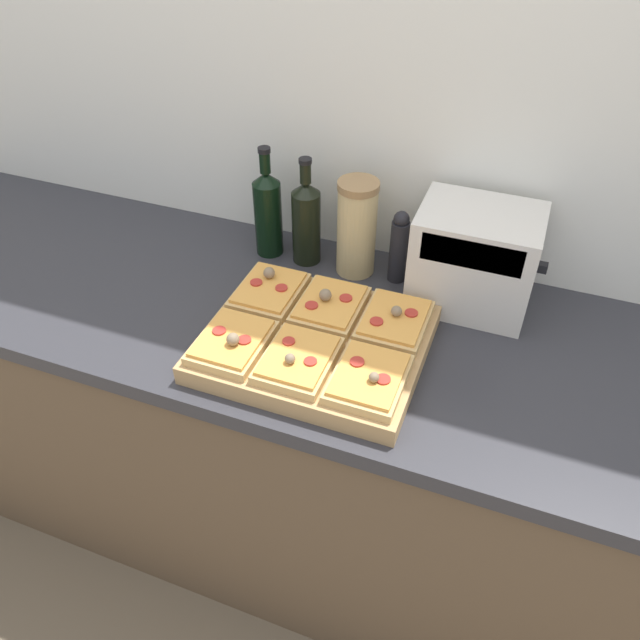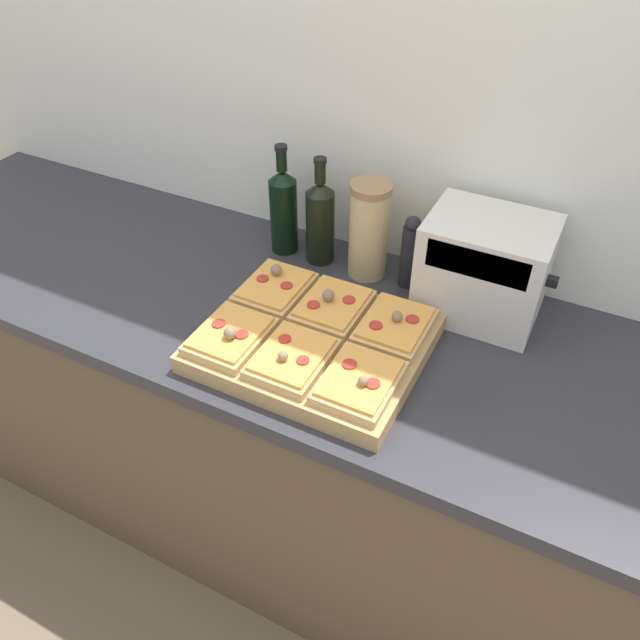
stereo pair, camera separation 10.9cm
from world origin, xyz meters
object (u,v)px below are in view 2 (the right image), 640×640
object	(u,v)px
cutting_board	(314,343)
wine_bottle	(320,220)
grain_jar_tall	(369,230)
pepper_mill	(410,252)
olive_oil_bottle	(284,209)
toaster_oven	(484,268)

from	to	relation	value
cutting_board	wine_bottle	distance (m)	0.36
cutting_board	grain_jar_tall	distance (m)	0.34
cutting_board	pepper_mill	size ratio (longest dim) A/B	2.44
olive_oil_bottle	wine_bottle	distance (m)	0.10
wine_bottle	grain_jar_tall	xyz separation A→B (m)	(0.13, 0.00, 0.01)
olive_oil_bottle	toaster_oven	bearing A→B (deg)	-2.42
pepper_mill	toaster_oven	size ratio (longest dim) A/B	0.65
cutting_board	olive_oil_bottle	xyz separation A→B (m)	(-0.25, 0.32, 0.10)
wine_bottle	toaster_oven	bearing A→B (deg)	-3.02
cutting_board	olive_oil_bottle	bearing A→B (deg)	128.17
olive_oil_bottle	wine_bottle	bearing A→B (deg)	0.00
pepper_mill	toaster_oven	bearing A→B (deg)	-6.99
grain_jar_tall	toaster_oven	xyz separation A→B (m)	(0.29, -0.02, -0.00)
pepper_mill	olive_oil_bottle	bearing A→B (deg)	180.00
cutting_board	wine_bottle	size ratio (longest dim) A/B	1.65
olive_oil_bottle	grain_jar_tall	distance (m)	0.24
cutting_board	grain_jar_tall	xyz separation A→B (m)	(-0.02, 0.32, 0.10)
cutting_board	grain_jar_tall	bearing A→B (deg)	92.73
wine_bottle	grain_jar_tall	bearing A→B (deg)	0.00
cutting_board	toaster_oven	bearing A→B (deg)	47.39
toaster_oven	wine_bottle	bearing A→B (deg)	176.98
wine_bottle	grain_jar_tall	world-z (taller)	wine_bottle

